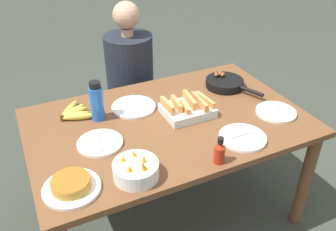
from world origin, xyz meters
TOP-DOWN VIEW (x-y plane):
  - ground_plane at (0.00, 0.00)m, footprint 14.00×14.00m
  - dining_table at (0.00, 0.00)m, footprint 1.51×0.96m
  - banana_bunch at (-0.46, 0.26)m, footprint 0.21×0.23m
  - melon_tray at (0.13, 0.01)m, footprint 0.27×0.22m
  - skillet at (0.50, 0.20)m, footprint 0.24×0.38m
  - frittata_plate_center at (-0.60, -0.31)m, footprint 0.25×0.25m
  - empty_plate_near_front at (0.27, -0.32)m, footprint 0.24×0.24m
  - empty_plate_far_left at (0.58, -0.20)m, footprint 0.23×0.23m
  - empty_plate_far_right at (-0.13, 0.20)m, footprint 0.25×0.25m
  - empty_plate_mid_edge at (-0.40, -0.05)m, footprint 0.23×0.23m
  - fruit_bowl_mango at (-0.32, -0.35)m, footprint 0.20×0.20m
  - water_bottle at (-0.34, 0.18)m, footprint 0.08×0.08m
  - hot_sauce_bottle at (0.06, -0.42)m, footprint 0.05×0.05m
  - person_figure at (0.04, 0.74)m, footprint 0.37×0.37m

SIDE VIEW (x-z plane):
  - ground_plane at x=0.00m, z-range 0.00..0.00m
  - person_figure at x=0.04m, z-range -0.11..1.07m
  - dining_table at x=0.00m, z-range 0.26..0.97m
  - empty_plate_far_right at x=-0.13m, z-range 0.70..0.72m
  - empty_plate_near_front at x=0.27m, z-range 0.70..0.72m
  - empty_plate_mid_edge at x=-0.40m, z-range 0.70..0.72m
  - empty_plate_far_left at x=0.58m, z-range 0.70..0.72m
  - banana_bunch at x=-0.46m, z-range 0.70..0.74m
  - frittata_plate_center at x=-0.60m, z-range 0.70..0.76m
  - skillet at x=0.50m, z-range 0.69..0.77m
  - melon_tray at x=0.13m, z-range 0.69..0.79m
  - fruit_bowl_mango at x=-0.32m, z-range 0.68..0.81m
  - hot_sauce_bottle at x=0.06m, z-range 0.70..0.83m
  - water_bottle at x=-0.34m, z-range 0.70..0.93m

